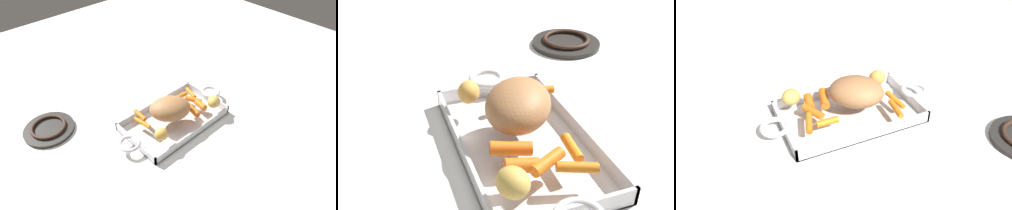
% 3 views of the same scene
% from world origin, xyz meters
% --- Properties ---
extents(ground_plane, '(2.35, 2.35, 0.00)m').
position_xyz_m(ground_plane, '(0.00, 0.00, 0.00)').
color(ground_plane, white).
extents(roasting_dish, '(0.48, 0.22, 0.04)m').
position_xyz_m(roasting_dish, '(0.00, 0.00, 0.01)').
color(roasting_dish, silver).
rests_on(roasting_dish, ground_plane).
extents(pork_roast, '(0.18, 0.17, 0.08)m').
position_xyz_m(pork_roast, '(0.02, -0.00, 0.08)').
color(pork_roast, '#A46E43').
rests_on(pork_roast, roasting_dish).
extents(baby_carrot_short, '(0.04, 0.07, 0.02)m').
position_xyz_m(baby_carrot_short, '(-0.13, -0.04, 0.05)').
color(baby_carrot_short, orange).
rests_on(baby_carrot_short, roasting_dish).
extents(baby_carrot_center_left, '(0.02, 0.07, 0.02)m').
position_xyz_m(baby_carrot_center_left, '(0.12, -0.04, 0.04)').
color(baby_carrot_center_left, orange).
rests_on(baby_carrot_center_left, roasting_dish).
extents(baby_carrot_northwest, '(0.03, 0.06, 0.03)m').
position_xyz_m(baby_carrot_northwest, '(-0.10, 0.04, 0.05)').
color(baby_carrot_northwest, orange).
rests_on(baby_carrot_northwest, roasting_dish).
extents(baby_carrot_northeast, '(0.04, 0.07, 0.03)m').
position_xyz_m(baby_carrot_northeast, '(-0.06, 0.04, 0.05)').
color(baby_carrot_northeast, orange).
rests_on(baby_carrot_northeast, roasting_dish).
extents(baby_carrot_southwest, '(0.05, 0.07, 0.02)m').
position_xyz_m(baby_carrot_southwest, '(-0.10, -0.00, 0.05)').
color(baby_carrot_southwest, orange).
rests_on(baby_carrot_southwest, roasting_dish).
extents(baby_carrot_southeast, '(0.02, 0.07, 0.02)m').
position_xyz_m(baby_carrot_southeast, '(0.10, -0.07, 0.05)').
color(baby_carrot_southeast, orange).
rests_on(baby_carrot_southeast, roasting_dish).
extents(baby_carrot_center_right, '(0.06, 0.02, 0.02)m').
position_xyz_m(baby_carrot_center_right, '(-0.08, -0.05, 0.05)').
color(baby_carrot_center_right, orange).
rests_on(baby_carrot_center_right, roasting_dish).
extents(potato_halved, '(0.06, 0.06, 0.04)m').
position_xyz_m(potato_halved, '(0.12, 0.06, 0.06)').
color(potato_halved, gold).
rests_on(potato_halved, roasting_dish).
extents(potato_corner, '(0.06, 0.06, 0.04)m').
position_xyz_m(potato_corner, '(-0.14, 0.07, 0.06)').
color(potato_corner, gold).
rests_on(potato_corner, roasting_dish).
extents(stove_burner_rear, '(0.18, 0.18, 0.02)m').
position_xyz_m(stove_burner_rear, '(0.36, -0.27, 0.01)').
color(stove_burner_rear, '#282623').
rests_on(stove_burner_rear, ground_plane).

